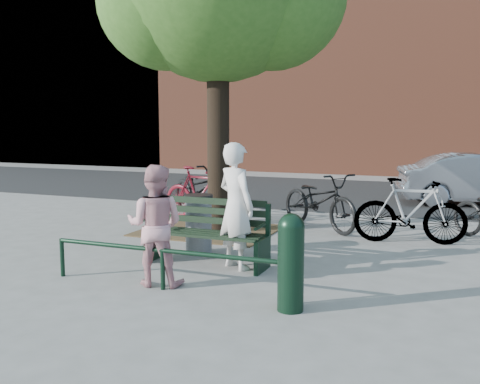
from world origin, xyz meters
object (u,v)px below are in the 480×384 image
at_px(person_right, 155,225).
at_px(litter_bin, 199,224).
at_px(person_left, 236,206).
at_px(bicycle_c, 319,201).
at_px(park_bench, 208,231).
at_px(bollard, 291,259).

distance_m(person_right, litter_bin, 1.69).
bearing_deg(person_left, bicycle_c, -68.67).
relative_size(park_bench, bicycle_c, 0.85).
bearing_deg(park_bench, person_right, -99.17).
bearing_deg(bollard, litter_bin, 136.73).
bearing_deg(person_left, bollard, 159.99).
xyz_separation_m(person_right, bollard, (1.81, -0.27, -0.18)).
xyz_separation_m(park_bench, bicycle_c, (0.85, 3.07, 0.06)).
distance_m(park_bench, bollard, 2.15).
height_order(person_left, litter_bin, person_left).
height_order(park_bench, litter_bin, park_bench).
bearing_deg(litter_bin, person_left, -33.59).
relative_size(park_bench, litter_bin, 1.92).
distance_m(person_right, bollard, 1.84).
height_order(bollard, litter_bin, bollard).
bearing_deg(park_bench, person_left, -6.20).
xyz_separation_m(person_left, bicycle_c, (0.41, 3.11, -0.33)).
bearing_deg(park_bench, bollard, -40.72).
height_order(person_left, person_right, person_left).
relative_size(bollard, litter_bin, 1.16).
distance_m(park_bench, person_right, 1.17).
distance_m(person_right, bicycle_c, 4.33).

